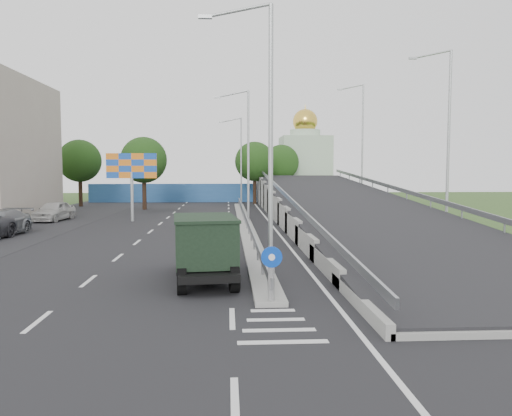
{
  "coord_description": "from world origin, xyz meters",
  "views": [
    {
      "loc": [
        -1.32,
        -12.62,
        4.15
      ],
      "look_at": [
        0.15,
        12.98,
        2.2
      ],
      "focal_mm": 35.0,
      "sensor_mm": 36.0,
      "label": 1
    }
  ],
  "objects": [
    {
      "name": "tree_left_far",
      "position": [
        -18.0,
        45.0,
        5.18
      ],
      "size": [
        4.8,
        4.8,
        7.6
      ],
      "color": "black",
      "rests_on": "ground"
    },
    {
      "name": "church",
      "position": [
        10.0,
        60.0,
        5.31
      ],
      "size": [
        7.0,
        7.0,
        13.8
      ],
      "color": "#B2CCAD",
      "rests_on": "ground"
    },
    {
      "name": "ground",
      "position": [
        0.0,
        0.0,
        0.0
      ],
      "size": [
        160.0,
        160.0,
        0.0
      ],
      "primitive_type": "plane",
      "color": "#2D4C1E",
      "rests_on": "ground"
    },
    {
      "name": "median_guardrail",
      "position": [
        0.0,
        24.0,
        0.75
      ],
      "size": [
        0.09,
        44.0,
        0.71
      ],
      "color": "gray",
      "rests_on": "median"
    },
    {
      "name": "parked_car_e",
      "position": [
        -15.46,
        28.76,
        0.82
      ],
      "size": [
        2.52,
        5.01,
        1.64
      ],
      "primitive_type": "imported",
      "rotation": [
        0.0,
        0.0,
        -0.13
      ],
      "color": "#B3B1AE",
      "rests_on": "ground"
    },
    {
      "name": "billboard",
      "position": [
        -9.0,
        28.0,
        4.19
      ],
      "size": [
        4.0,
        0.24,
        5.5
      ],
      "color": "#B2B5B7",
      "rests_on": "ground"
    },
    {
      "name": "blue_wall",
      "position": [
        -4.0,
        52.0,
        1.2
      ],
      "size": [
        30.0,
        0.5,
        2.4
      ],
      "primitive_type": "cube",
      "color": "#285596",
      "rests_on": "ground"
    },
    {
      "name": "lamp_post_far",
      "position": [
        0.11,
        46.0,
        5.81
      ],
      "size": [
        2.74,
        0.18,
        10.08
      ],
      "color": "#B2B5B7",
      "rests_on": "median"
    },
    {
      "name": "overpass_ramp",
      "position": [
        7.5,
        24.0,
        1.75
      ],
      "size": [
        10.0,
        50.0,
        3.5
      ],
      "color": "gray",
      "rests_on": "ground"
    },
    {
      "name": "median",
      "position": [
        0.0,
        24.0,
        0.1
      ],
      "size": [
        1.0,
        44.0,
        0.2
      ],
      "primitive_type": "cube",
      "color": "gray",
      "rests_on": "ground"
    },
    {
      "name": "dump_truck",
      "position": [
        -2.22,
        6.12,
        1.37
      ],
      "size": [
        2.66,
        5.81,
        2.48
      ],
      "rotation": [
        0.0,
        0.0,
        0.11
      ],
      "color": "black",
      "rests_on": "ground"
    },
    {
      "name": "lamp_post_mid",
      "position": [
        0.11,
        26.0,
        5.81
      ],
      "size": [
        2.74,
        0.18,
        10.08
      ],
      "color": "#B2B5B7",
      "rests_on": "median"
    },
    {
      "name": "road_surface",
      "position": [
        -3.0,
        20.0,
        0.0
      ],
      "size": [
        26.0,
        90.0,
        0.04
      ],
      "primitive_type": "cube",
      "color": "black",
      "rests_on": "ground"
    },
    {
      "name": "sign_bollard",
      "position": [
        0.0,
        2.17,
        1.03
      ],
      "size": [
        0.64,
        0.23,
        1.67
      ],
      "color": "black",
      "rests_on": "median"
    },
    {
      "name": "lamp_post_near",
      "position": [
        0.11,
        6.0,
        5.81
      ],
      "size": [
        2.74,
        0.18,
        10.08
      ],
      "color": "#B2B5B7",
      "rests_on": "median"
    },
    {
      "name": "tree_median_far",
      "position": [
        2.0,
        48.0,
        5.18
      ],
      "size": [
        4.8,
        4.8,
        7.6
      ],
      "color": "black",
      "rests_on": "ground"
    },
    {
      "name": "tree_left_mid",
      "position": [
        -10.0,
        40.0,
        5.18
      ],
      "size": [
        4.8,
        4.8,
        7.6
      ],
      "color": "black",
      "rests_on": "ground"
    },
    {
      "name": "tree_ramp_far",
      "position": [
        6.0,
        55.0,
        5.18
      ],
      "size": [
        4.8,
        4.8,
        7.6
      ],
      "color": "black",
      "rests_on": "ground"
    }
  ]
}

